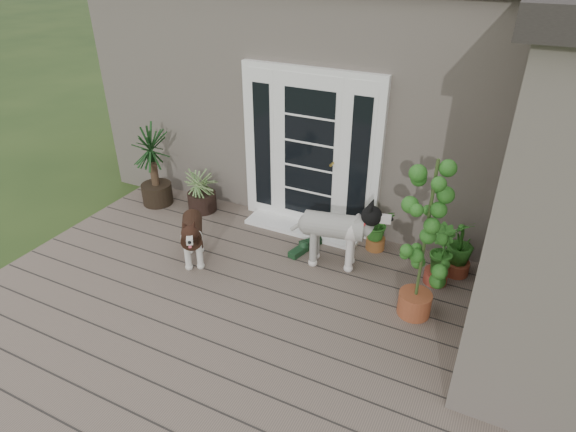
% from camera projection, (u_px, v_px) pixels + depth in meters
% --- Properties ---
extents(deck, '(6.20, 4.60, 0.12)m').
position_uv_depth(deck, '(239.00, 329.00, 5.03)').
color(deck, '#6B5B4C').
rests_on(deck, ground).
extents(house_main, '(7.40, 4.00, 3.10)m').
position_uv_depth(house_main, '(375.00, 88.00, 7.60)').
color(house_main, '#665E54').
rests_on(house_main, ground).
extents(door_unit, '(1.90, 0.14, 2.15)m').
position_uv_depth(door_unit, '(310.00, 152.00, 6.26)').
color(door_unit, white).
rests_on(door_unit, deck).
extents(door_step, '(1.60, 0.40, 0.05)m').
position_uv_depth(door_step, '(302.00, 228.00, 6.62)').
color(door_step, white).
rests_on(door_step, deck).
extents(brindle_dog, '(0.72, 0.83, 0.65)m').
position_uv_depth(brindle_dog, '(193.00, 238.00, 5.85)').
color(brindle_dog, '#321C12').
rests_on(brindle_dog, deck).
extents(white_dog, '(1.01, 0.59, 0.79)m').
position_uv_depth(white_dog, '(333.00, 236.00, 5.75)').
color(white_dog, silver).
rests_on(white_dog, deck).
extents(spider_plant, '(0.80, 0.80, 0.73)m').
position_uv_depth(spider_plant, '(201.00, 187.00, 6.96)').
color(spider_plant, '#99BB73').
rests_on(spider_plant, deck).
extents(yucca, '(1.04, 1.04, 1.22)m').
position_uv_depth(yucca, '(153.00, 166.00, 7.02)').
color(yucca, '#113311').
rests_on(yucca, deck).
extents(herb_a, '(0.56, 0.56, 0.52)m').
position_uv_depth(herb_a, '(377.00, 231.00, 6.12)').
color(herb_a, '#26611B').
rests_on(herb_a, deck).
extents(herb_b, '(0.50, 0.50, 0.53)m').
position_uv_depth(herb_b, '(438.00, 263.00, 5.50)').
color(herb_b, '#1B5618').
rests_on(herb_b, deck).
extents(herb_c, '(0.49, 0.49, 0.56)m').
position_uv_depth(herb_c, '(459.00, 253.00, 5.65)').
color(herb_c, '#28641C').
rests_on(herb_c, deck).
extents(sapling, '(0.69, 0.69, 1.84)m').
position_uv_depth(sapling, '(425.00, 240.00, 4.71)').
color(sapling, '#1C5016').
rests_on(sapling, deck).
extents(clog_left, '(0.24, 0.37, 0.10)m').
position_uv_depth(clog_left, '(299.00, 251.00, 6.11)').
color(clog_left, '#14331A').
rests_on(clog_left, deck).
extents(clog_right, '(0.32, 0.36, 0.10)m').
position_uv_depth(clog_right, '(310.00, 242.00, 6.28)').
color(clog_right, black).
rests_on(clog_right, deck).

